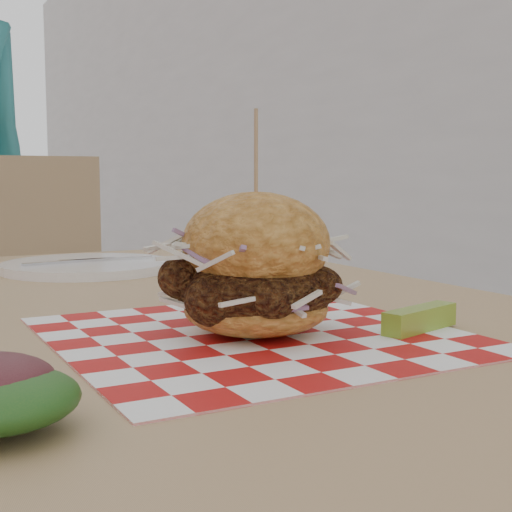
{
  "coord_description": "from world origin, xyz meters",
  "views": [
    {
      "loc": [
        -0.16,
        -0.99,
        0.9
      ],
      "look_at": [
        0.15,
        -0.41,
        0.82
      ],
      "focal_mm": 50.0,
      "sensor_mm": 36.0,
      "label": 1
    }
  ],
  "objects": [
    {
      "name": "patio_table",
      "position": [
        0.14,
        -0.19,
        0.67
      ],
      "size": [
        0.8,
        1.2,
        0.75
      ],
      "color": "tan",
      "rests_on": "ground"
    },
    {
      "name": "patio_chair",
      "position": [
        0.14,
        0.71,
        0.55
      ],
      "size": [
        0.45,
        0.46,
        0.95
      ],
      "rotation": [
        0.0,
        0.0,
        -0.06
      ],
      "color": "tan",
      "rests_on": "ground"
    },
    {
      "name": "paper_liner",
      "position": [
        0.15,
        -0.41,
        0.75
      ],
      "size": [
        0.36,
        0.36,
        0.0
      ],
      "primitive_type": "cube",
      "color": "red",
      "rests_on": "patio_table"
    },
    {
      "name": "sandwich",
      "position": [
        0.15,
        -0.41,
        0.81
      ],
      "size": [
        0.18,
        0.18,
        0.21
      ],
      "color": "gold",
      "rests_on": "paper_liner"
    },
    {
      "name": "pickle_spear",
      "position": [
        0.29,
        -0.47,
        0.76
      ],
      "size": [
        0.1,
        0.05,
        0.02
      ],
      "primitive_type": "cube",
      "rotation": [
        0.0,
        0.0,
        0.28
      ],
      "color": "#86AB31",
      "rests_on": "paper_liner"
    },
    {
      "name": "place_setting",
      "position": [
        0.14,
        0.13,
        0.76
      ],
      "size": [
        0.27,
        0.27,
        0.02
      ],
      "color": "white",
      "rests_on": "patio_table"
    },
    {
      "name": "kraft_tray",
      "position": [
        0.43,
        0.15,
        0.77
      ],
      "size": [
        0.15,
        0.12,
        0.06
      ],
      "color": "olive",
      "rests_on": "patio_table"
    }
  ]
}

